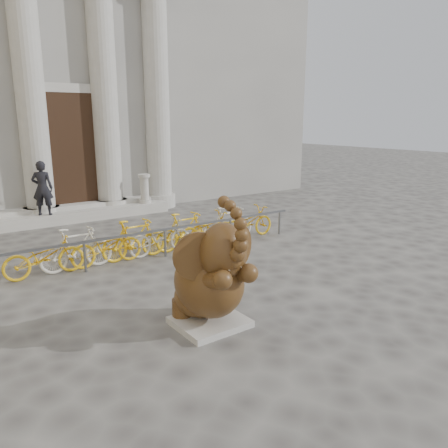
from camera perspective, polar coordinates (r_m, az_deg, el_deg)
ground at (r=7.72m, az=3.68°, el=-12.23°), size 80.00×80.00×0.00m
classical_building at (r=20.98m, az=-24.06°, el=19.68°), size 22.00×10.70×12.00m
entrance_steps at (r=15.77m, az=-18.07°, el=1.29°), size 6.00×1.20×0.36m
elephant_statue at (r=7.14m, az=-1.75°, el=-7.31°), size 1.50×1.66×2.24m
bike_rack at (r=11.13m, az=-8.33°, el=-1.43°), size 8.00×0.53×1.00m
pedestrian at (r=14.94m, az=-22.64°, el=4.34°), size 0.75×0.64×1.73m
balustrade_post at (r=16.14m, az=-10.34°, el=4.42°), size 0.43×0.43×1.06m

